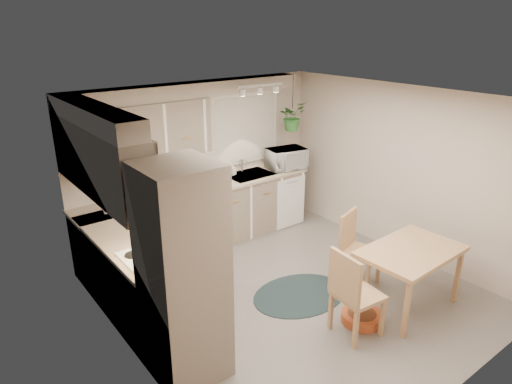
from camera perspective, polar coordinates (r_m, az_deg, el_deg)
floor at (r=5.83m, az=4.49°, el=-12.53°), size 4.20×4.20×0.00m
ceiling at (r=4.95m, az=5.27°, el=11.44°), size 4.20×4.20×0.00m
wall_back at (r=6.87m, az=-7.01°, el=3.71°), size 4.00×0.04×2.40m
wall_front at (r=4.14m, az=25.06°, el=-10.12°), size 4.00×0.04×2.40m
wall_left at (r=4.30m, az=-15.50°, el=-7.65°), size 0.04×4.20×2.40m
wall_right at (r=6.71m, az=17.61°, el=2.47°), size 0.04×4.20×2.40m
base_cab_left at (r=5.47m, az=-15.46°, el=-10.16°), size 0.60×1.85×0.90m
base_cab_back at (r=6.79m, az=-6.88°, el=-3.24°), size 3.60×0.60×0.90m
counter_left at (r=5.26m, az=-15.84°, el=-5.71°), size 0.64×1.89×0.04m
counter_back at (r=6.61m, az=-7.01°, el=0.46°), size 3.64×0.64×0.04m
oven_stack at (r=4.19m, az=-9.11°, el=-10.28°), size 0.65×0.65×2.10m
wall_oven_face at (r=4.32m, az=-5.36°, el=-9.03°), size 0.02×0.56×0.58m
upper_cab_left at (r=5.01m, az=-18.81°, el=3.77°), size 0.35×2.00×0.75m
upper_cab_back at (r=6.13m, az=-14.50°, el=7.17°), size 2.00×0.35×0.75m
soffit_left at (r=4.89m, az=-19.73°, el=9.04°), size 0.30×2.00×0.20m
soffit_back at (r=6.41m, az=-8.31°, el=12.51°), size 3.60×0.30×0.20m
cooktop at (r=4.77m, az=-13.07°, el=-7.93°), size 0.52×0.58×0.02m
range_hood at (r=4.57m, az=-13.75°, el=-2.97°), size 0.40×0.60×0.14m
window_blinds at (r=7.11m, az=-2.15°, el=7.77°), size 1.40×0.02×1.00m
window_frame at (r=7.12m, az=-2.20°, el=7.78°), size 1.50×0.02×1.10m
sink at (r=7.09m, az=-0.81°, el=1.86°), size 0.70×0.48×0.10m
dishwasher_front at (r=7.39m, az=4.38°, el=-1.33°), size 0.58×0.02×0.83m
track_light_bar at (r=6.57m, az=0.47°, el=13.18°), size 0.80×0.04×0.04m
wall_clock at (r=6.71m, az=-6.13°, el=11.92°), size 0.30×0.03×0.30m
dining_table at (r=5.69m, az=18.42°, el=-10.13°), size 1.21×0.83×0.75m
chair_left at (r=5.03m, az=12.66°, el=-12.13°), size 0.51×0.51×1.00m
chair_back at (r=5.92m, az=13.01°, el=-7.12°), size 0.56×0.56×0.95m
braided_rug at (r=5.80m, az=5.44°, el=-12.66°), size 1.33×1.07×0.01m
pet_bed at (r=5.46m, az=13.07°, el=-14.99°), size 0.57×0.57×0.11m
microwave at (r=7.35m, az=3.80°, el=4.47°), size 0.65×0.43×0.41m
soap_bottle at (r=7.06m, az=-2.95°, el=2.47°), size 0.13×0.20×0.09m
hanging_plant at (r=7.27m, az=4.53°, el=9.03°), size 0.46×0.50×0.35m
coffee_maker at (r=6.27m, az=-12.37°, el=0.77°), size 0.23×0.26×0.33m
toaster at (r=6.46m, az=-9.45°, el=0.86°), size 0.32×0.23×0.17m
knife_block at (r=6.59m, az=-7.73°, el=1.59°), size 0.12×0.12×0.23m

